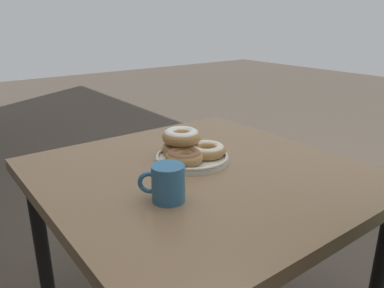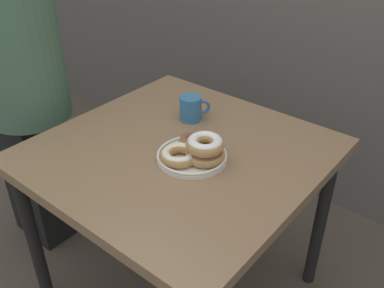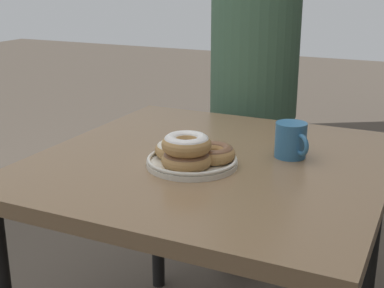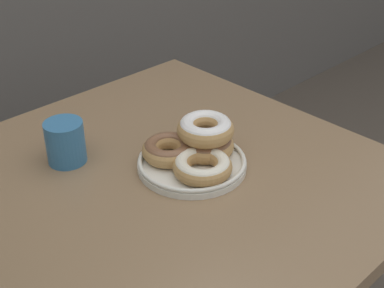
% 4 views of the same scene
% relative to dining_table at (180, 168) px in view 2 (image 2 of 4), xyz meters
% --- Properties ---
extents(dining_table, '(0.93, 0.92, 0.74)m').
position_rel_dining_table_xyz_m(dining_table, '(0.00, 0.00, 0.00)').
color(dining_table, '#846647').
rests_on(dining_table, ground_plane).
extents(donut_plate, '(0.25, 0.24, 0.10)m').
position_rel_dining_table_xyz_m(donut_plate, '(0.09, -0.02, 0.12)').
color(donut_plate, silver).
rests_on(donut_plate, dining_table).
extents(coffee_mug, '(0.10, 0.11, 0.10)m').
position_rel_dining_table_xyz_m(coffee_mug, '(-0.10, 0.19, 0.13)').
color(coffee_mug, teal).
rests_on(coffee_mug, dining_table).
extents(person_figure, '(0.37, 0.34, 1.50)m').
position_rel_dining_table_xyz_m(person_figure, '(-0.74, -0.13, 0.16)').
color(person_figure, black).
rests_on(person_figure, ground_plane).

